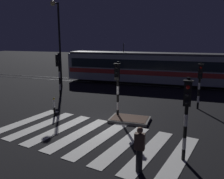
{
  "coord_description": "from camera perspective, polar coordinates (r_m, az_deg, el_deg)",
  "views": [
    {
      "loc": [
        4.54,
        -11.84,
        4.75
      ],
      "look_at": [
        -0.3,
        2.87,
        1.4
      ],
      "focal_mm": 38.72,
      "sensor_mm": 36.0,
      "label": 1
    }
  ],
  "objects": [
    {
      "name": "bollard_island_edge",
      "position": [
        15.4,
        -13.48,
        -3.93
      ],
      "size": [
        0.12,
        0.12,
        1.11
      ],
      "color": "black",
      "rests_on": "ground"
    },
    {
      "name": "traffic_light_corner_far_left",
      "position": [
        20.05,
        -12.51,
        4.95
      ],
      "size": [
        0.36,
        0.42,
        3.52
      ],
      "color": "black",
      "rests_on": "ground"
    },
    {
      "name": "traffic_light_corner_near_right",
      "position": [
        9.44,
        17.21,
        -4.07
      ],
      "size": [
        0.36,
        0.42,
        3.32
      ],
      "color": "black",
      "rests_on": "ground"
    },
    {
      "name": "traffic_light_median_centre",
      "position": [
        14.09,
        1.29,
        1.92
      ],
      "size": [
        0.36,
        0.42,
        3.39
      ],
      "color": "black",
      "rests_on": "ground"
    },
    {
      "name": "traffic_light_corner_far_right",
      "position": [
        16.93,
        20.02,
        2.4
      ],
      "size": [
        0.36,
        0.42,
        3.16
      ],
      "color": "black",
      "rests_on": "ground"
    },
    {
      "name": "traffic_island",
      "position": [
        14.15,
        4.2,
        -7.06
      ],
      "size": [
        2.25,
        1.48,
        0.18
      ],
      "color": "slate",
      "rests_on": "ground"
    },
    {
      "name": "street_lamp_trackside_left",
      "position": [
        23.57,
        -12.62,
        12.41
      ],
      "size": [
        0.44,
        1.21,
        7.91
      ],
      "color": "black",
      "rests_on": "ground"
    },
    {
      "name": "rail_far",
      "position": [
        26.01,
        7.86,
        1.6
      ],
      "size": [
        80.0,
        0.12,
        0.03
      ],
      "primitive_type": "cube",
      "color": "#59595E",
      "rests_on": "ground"
    },
    {
      "name": "crosswalk_zebra",
      "position": [
        12.07,
        -5.55,
        -10.98
      ],
      "size": [
        10.24,
        6.53,
        0.02
      ],
      "color": "silver",
      "rests_on": "ground"
    },
    {
      "name": "tram",
      "position": [
        25.0,
        8.2,
        5.19
      ],
      "size": [
        16.75,
        2.58,
        4.15
      ],
      "color": "#B2BCC1",
      "rests_on": "ground"
    },
    {
      "name": "ground_plane",
      "position": [
        13.54,
        -2.61,
        -8.34
      ],
      "size": [
        120.0,
        120.0,
        0.0
      ],
      "primitive_type": "plane",
      "color": "black"
    },
    {
      "name": "pedestrian_waiting_at_kerb",
      "position": [
        8.83,
        6.49,
        -13.88
      ],
      "size": [
        0.36,
        0.24,
        1.71
      ],
      "color": "black",
      "rests_on": "ground"
    },
    {
      "name": "rail_near",
      "position": [
        24.62,
        7.25,
        1.02
      ],
      "size": [
        80.0,
        0.12,
        0.03
      ],
      "primitive_type": "cube",
      "color": "#59595E",
      "rests_on": "ground"
    }
  ]
}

